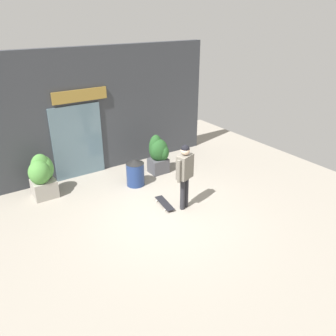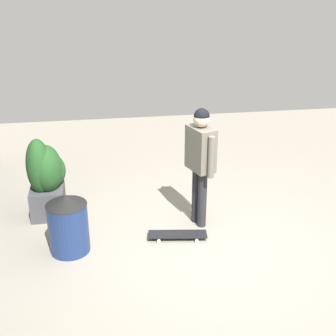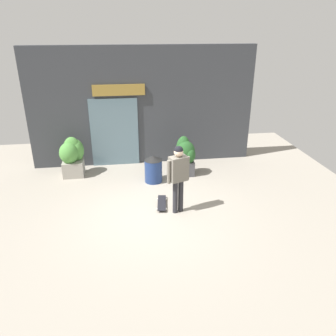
% 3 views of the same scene
% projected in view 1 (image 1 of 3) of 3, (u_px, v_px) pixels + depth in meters
% --- Properties ---
extents(ground_plane, '(12.00, 12.00, 0.00)m').
position_uv_depth(ground_plane, '(165.00, 213.00, 8.85)').
color(ground_plane, gray).
extents(building_facade, '(7.39, 0.31, 3.87)m').
position_uv_depth(building_facade, '(103.00, 111.00, 10.65)').
color(building_facade, '#383A3F').
rests_on(building_facade, ground_plane).
extents(skateboarder, '(0.59, 0.39, 1.78)m').
position_uv_depth(skateboarder, '(185.00, 170.00, 8.63)').
color(skateboarder, '#28282D').
rests_on(skateboarder, ground_plane).
extents(skateboard, '(0.35, 0.85, 0.08)m').
position_uv_depth(skateboard, '(165.00, 203.00, 9.17)').
color(skateboard, black).
rests_on(skateboard, ground_plane).
extents(planter_box_left, '(0.73, 0.77, 1.25)m').
position_uv_depth(planter_box_left, '(42.00, 174.00, 9.40)').
color(planter_box_left, gray).
rests_on(planter_box_left, ground_plane).
extents(planter_box_right, '(0.60, 0.55, 1.27)m').
position_uv_depth(planter_box_right, '(159.00, 153.00, 10.81)').
color(planter_box_right, '#47474C').
rests_on(planter_box_right, ground_plane).
extents(trash_bin, '(0.54, 0.54, 0.83)m').
position_uv_depth(trash_bin, '(135.00, 172.00, 10.11)').
color(trash_bin, navy).
rests_on(trash_bin, ground_plane).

